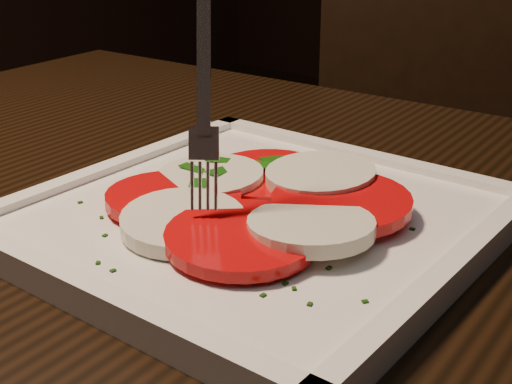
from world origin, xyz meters
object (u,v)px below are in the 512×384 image
(plate, at_px, (256,221))
(chair, at_px, (430,190))
(fork, at_px, (205,70))
(table, at_px, (283,375))

(plate, bearing_deg, chair, 104.66)
(plate, distance_m, fork, 0.11)
(fork, bearing_deg, plate, 11.27)
(chair, height_order, plate, chair)
(chair, height_order, fork, fork)
(table, distance_m, plate, 0.11)
(table, relative_size, chair, 1.36)
(chair, xyz_separation_m, fork, (0.15, -0.66, 0.33))
(table, distance_m, fork, 0.22)
(chair, distance_m, plate, 0.70)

